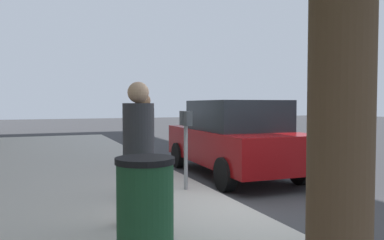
% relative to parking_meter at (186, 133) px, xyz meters
% --- Properties ---
extents(ground_plane, '(80.00, 80.00, 0.00)m').
position_rel_parking_meter_xyz_m(ground_plane, '(-1.09, -0.45, -1.17)').
color(ground_plane, '#38383A').
rests_on(ground_plane, ground).
extents(sidewalk_slab, '(28.00, 6.00, 0.15)m').
position_rel_parking_meter_xyz_m(sidewalk_slab, '(-1.09, 2.55, -1.09)').
color(sidewalk_slab, '#B7B2A8').
rests_on(sidewalk_slab, ground_plane).
extents(parking_meter, '(0.36, 0.12, 1.41)m').
position_rel_parking_meter_xyz_m(parking_meter, '(0.00, 0.00, 0.00)').
color(parking_meter, gray).
rests_on(parking_meter, sidewalk_slab).
extents(pedestrian_at_meter, '(0.51, 0.37, 1.72)m').
position_rel_parking_meter_xyz_m(pedestrian_at_meter, '(-0.33, 0.88, -0.01)').
color(pedestrian_at_meter, '#47474C').
rests_on(pedestrian_at_meter, sidewalk_slab).
extents(pedestrian_bystander, '(0.40, 0.51, 1.81)m').
position_rel_parking_meter_xyz_m(pedestrian_bystander, '(-1.58, 1.26, 0.06)').
color(pedestrian_bystander, '#726656').
rests_on(pedestrian_bystander, sidewalk_slab).
extents(parked_sedan_near, '(4.47, 2.10, 1.77)m').
position_rel_parking_meter_xyz_m(parked_sedan_near, '(1.50, -1.80, -0.27)').
color(parked_sedan_near, maroon).
rests_on(parked_sedan_near, ground_plane).
extents(trash_bin, '(0.59, 0.59, 1.01)m').
position_rel_parking_meter_xyz_m(trash_bin, '(-2.63, 1.46, -0.51)').
color(trash_bin, '#1E4C2D').
rests_on(trash_bin, sidewalk_slab).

